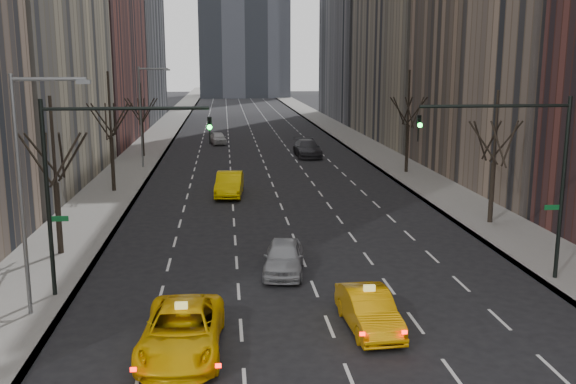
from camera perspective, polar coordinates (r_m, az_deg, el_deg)
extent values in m
cube|color=slate|center=(84.84, -11.44, 4.86)|extent=(4.50, 320.00, 0.15)
cube|color=slate|center=(85.90, 5.11, 5.12)|extent=(4.50, 320.00, 0.15)
cylinder|color=black|center=(33.80, -19.72, -2.21)|extent=(0.28, 0.28, 3.57)
cylinder|color=black|center=(33.14, -20.18, 4.37)|extent=(0.16, 0.16, 4.25)
cylinder|color=black|center=(34.03, -19.48, 3.06)|extent=(0.42, 1.80, 2.52)
cylinder|color=black|center=(33.34, -18.60, 2.96)|extent=(1.74, 0.72, 2.52)
cylinder|color=black|center=(32.56, -19.18, 2.73)|extent=(1.46, 1.25, 2.52)
cylinder|color=black|center=(32.48, -20.69, 2.60)|extent=(0.42, 1.80, 2.52)
cylinder|color=black|center=(33.18, -21.55, 2.72)|extent=(1.74, 0.72, 2.52)
cylinder|color=black|center=(33.95, -20.92, 2.94)|extent=(1.46, 1.25, 2.52)
cylinder|color=black|center=(49.15, -15.32, 2.42)|extent=(0.28, 0.28, 3.99)
cylinder|color=black|center=(48.68, -15.59, 7.50)|extent=(0.16, 0.16, 4.75)
cylinder|color=black|center=(49.57, -15.19, 6.26)|extent=(0.42, 1.80, 2.52)
cylinder|color=black|center=(48.92, -14.53, 6.23)|extent=(1.74, 0.72, 2.52)
cylinder|color=black|center=(48.11, -14.85, 6.13)|extent=(1.46, 1.25, 2.52)
cylinder|color=black|center=(47.96, -15.87, 6.06)|extent=(0.42, 1.80, 2.52)
cylinder|color=black|center=(48.62, -16.52, 6.09)|extent=(1.74, 0.72, 2.52)
cylinder|color=black|center=(49.42, -16.17, 6.19)|extent=(1.46, 1.25, 2.52)
cylinder|color=black|center=(66.84, -12.79, 4.58)|extent=(0.28, 0.28, 3.36)
cylinder|color=black|center=(66.51, -12.93, 7.73)|extent=(0.16, 0.16, 4.00)
cylinder|color=black|center=(67.39, -12.68, 7.13)|extent=(0.42, 1.80, 2.52)
cylinder|color=black|center=(66.76, -12.17, 7.11)|extent=(1.74, 0.72, 2.52)
cylinder|color=black|center=(65.94, -12.39, 7.05)|extent=(1.46, 1.25, 2.52)
cylinder|color=black|center=(65.75, -13.12, 7.00)|extent=(0.42, 1.80, 2.52)
cylinder|color=black|center=(66.38, -13.63, 7.02)|extent=(1.74, 0.72, 2.52)
cylinder|color=black|center=(67.20, -13.40, 7.08)|extent=(1.46, 1.25, 2.52)
cylinder|color=black|center=(39.89, 17.64, -0.06)|extent=(0.28, 0.28, 3.57)
cylinder|color=black|center=(39.33, 17.99, 5.53)|extent=(0.16, 0.16, 4.25)
cylinder|color=black|center=(40.26, 17.63, 4.39)|extent=(0.42, 1.80, 2.52)
cylinder|color=black|center=(40.02, 18.81, 4.28)|extent=(1.74, 0.72, 2.52)
cylinder|color=black|center=(39.19, 19.12, 4.12)|extent=(1.46, 1.25, 2.52)
cylinder|color=black|center=(38.60, 18.20, 4.07)|extent=(0.42, 1.80, 2.52)
cylinder|color=black|center=(38.84, 16.98, 4.19)|extent=(1.74, 0.72, 2.52)
cylinder|color=black|center=(39.67, 16.72, 4.35)|extent=(1.46, 1.25, 2.52)
cylinder|color=black|center=(56.60, 10.53, 3.78)|extent=(0.28, 0.28, 3.99)
cylinder|color=black|center=(56.19, 10.69, 8.20)|extent=(0.16, 0.16, 4.75)
cylinder|color=black|center=(57.12, 10.56, 7.11)|extent=(0.42, 1.80, 2.52)
cylinder|color=black|center=(56.78, 11.35, 7.05)|extent=(1.74, 0.72, 2.52)
cylinder|color=black|center=(55.93, 11.46, 6.98)|extent=(1.46, 1.25, 2.52)
cylinder|color=black|center=(55.41, 10.74, 6.97)|extent=(0.42, 1.80, 2.52)
cylinder|color=black|center=(55.76, 9.93, 7.03)|extent=(1.74, 0.72, 2.52)
cylinder|color=black|center=(56.62, 9.85, 7.09)|extent=(1.46, 1.25, 2.52)
cylinder|color=black|center=(27.37, -20.57, -0.63)|extent=(0.18, 0.18, 8.00)
cylinder|color=black|center=(26.22, -14.20, 7.21)|extent=(6.50, 0.14, 0.14)
imported|color=black|center=(26.02, -6.97, 5.45)|extent=(0.18, 0.22, 1.10)
sphere|color=#0CFF33|center=(25.82, -6.99, 5.74)|extent=(0.20, 0.20, 0.20)
cube|color=#0C5926|center=(27.43, -19.64, -2.25)|extent=(0.70, 0.04, 0.22)
cylinder|color=black|center=(30.14, 23.21, 0.23)|extent=(0.18, 0.18, 8.00)
cylinder|color=black|center=(28.27, 17.96, 7.29)|extent=(6.50, 0.14, 0.14)
imported|color=black|center=(27.21, 11.53, 5.57)|extent=(0.18, 0.22, 1.10)
sphere|color=#0CFF33|center=(27.03, 11.65, 5.84)|extent=(0.20, 0.20, 0.20)
cube|color=#0C5926|center=(30.11, 22.43, -1.28)|extent=(0.70, 0.04, 0.22)
cylinder|color=slate|center=(25.50, -22.64, -0.49)|extent=(0.16, 0.16, 9.00)
cylinder|color=slate|center=(24.67, -20.49, 9.38)|extent=(2.60, 0.14, 0.14)
cube|color=slate|center=(24.40, -17.72, 9.31)|extent=(0.50, 0.22, 0.15)
cylinder|color=slate|center=(59.55, -12.95, 6.49)|extent=(0.16, 0.16, 9.00)
cylinder|color=slate|center=(59.20, -11.87, 10.68)|extent=(2.60, 0.14, 0.14)
cube|color=slate|center=(59.09, -10.69, 10.62)|extent=(0.50, 0.22, 0.15)
imported|color=#FFC505|center=(22.05, -9.42, -12.09)|extent=(2.86, 5.77, 1.57)
imported|color=#D58E04|center=(23.80, 7.19, -10.37)|extent=(1.81, 4.51, 1.46)
imported|color=gray|center=(29.58, -0.38, -5.81)|extent=(2.37, 4.62, 1.51)
imported|color=yellow|center=(46.66, -5.23, 0.71)|extent=(2.23, 5.35, 1.72)
imported|color=#303035|center=(65.75, 1.74, 3.89)|extent=(2.61, 5.97, 1.71)
imported|color=silver|center=(76.40, -6.23, 4.79)|extent=(2.25, 4.40, 1.44)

